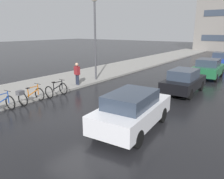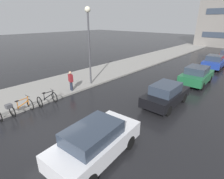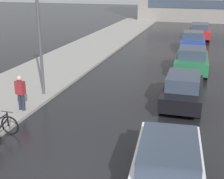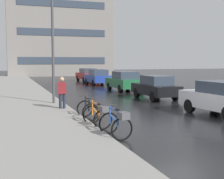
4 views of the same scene
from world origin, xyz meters
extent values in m
plane|color=black|center=(0.00, 0.00, 0.00)|extent=(140.00, 140.00, 0.00)
cube|color=gray|center=(-6.00, 10.00, 0.07)|extent=(4.80, 60.00, 0.14)
torus|color=black|center=(-3.50, 0.55, 0.37)|extent=(0.74, 0.14, 0.74)
torus|color=black|center=(-3.38, -0.55, 0.37)|extent=(0.74, 0.14, 0.74)
cube|color=orange|center=(-3.42, -0.19, 0.62)|extent=(0.04, 0.04, 0.49)
cube|color=orange|center=(-3.49, 0.47, 0.67)|extent=(0.04, 0.04, 0.60)
cube|color=orange|center=(-3.46, 0.14, 0.88)|extent=(0.11, 0.67, 0.04)
cube|color=orange|center=(-3.46, 0.11, 0.57)|extent=(0.12, 0.76, 0.27)
ellipsoid|color=black|center=(-3.42, -0.19, 0.89)|extent=(0.17, 0.27, 0.07)
cylinder|color=black|center=(-3.49, 0.47, 0.99)|extent=(0.50, 0.08, 0.03)
cube|color=#4C4C51|center=(-3.37, -0.67, 0.76)|extent=(0.31, 0.37, 0.22)
torus|color=black|center=(-3.37, 2.18, 0.37)|extent=(0.74, 0.07, 0.74)
torus|color=black|center=(-3.39, 1.12, 0.37)|extent=(0.74, 0.07, 0.74)
cube|color=black|center=(-3.38, 1.47, 0.62)|extent=(0.04, 0.04, 0.50)
cube|color=black|center=(-3.38, 2.10, 0.65)|extent=(0.04, 0.04, 0.56)
cube|color=black|center=(-3.38, 1.78, 0.86)|extent=(0.04, 0.63, 0.04)
cube|color=black|center=(-3.38, 1.76, 0.57)|extent=(0.05, 0.72, 0.26)
ellipsoid|color=black|center=(-3.38, 1.47, 0.91)|extent=(0.14, 0.26, 0.07)
cylinder|color=black|center=(-3.38, 2.10, 0.95)|extent=(0.50, 0.03, 0.03)
cube|color=silver|center=(2.61, 0.55, 0.67)|extent=(2.16, 4.21, 0.71)
cube|color=#2D3847|center=(2.62, 0.39, 1.29)|extent=(1.68, 2.38, 0.53)
cylinder|color=black|center=(1.69, 1.73, 0.32)|extent=(0.28, 0.66, 0.64)
cylinder|color=black|center=(3.29, 1.88, 0.32)|extent=(0.28, 0.66, 0.64)
cylinder|color=black|center=(1.92, -0.78, 0.32)|extent=(0.28, 0.66, 0.64)
cube|color=black|center=(2.48, 6.96, 0.63)|extent=(1.77, 3.97, 0.62)
cube|color=#2D3847|center=(2.48, 6.80, 1.24)|extent=(1.44, 2.07, 0.58)
cylinder|color=black|center=(1.70, 8.17, 0.32)|extent=(0.23, 0.64, 0.64)
cylinder|color=black|center=(3.22, 8.19, 0.32)|extent=(0.23, 0.64, 0.64)
cylinder|color=black|center=(1.74, 5.73, 0.32)|extent=(0.23, 0.64, 0.64)
cylinder|color=black|center=(3.25, 5.75, 0.32)|extent=(0.23, 0.64, 0.64)
cube|color=#1E6038|center=(2.55, 12.68, 0.67)|extent=(2.06, 4.11, 0.70)
cube|color=#2D3847|center=(2.56, 12.52, 1.31)|extent=(1.64, 2.05, 0.58)
cylinder|color=black|center=(1.65, 13.91, 0.32)|extent=(0.24, 0.65, 0.64)
cylinder|color=black|center=(3.37, 13.97, 0.32)|extent=(0.24, 0.65, 0.64)
cylinder|color=black|center=(1.73, 11.40, 0.32)|extent=(0.24, 0.65, 0.64)
cylinder|color=black|center=(3.45, 11.45, 0.32)|extent=(0.24, 0.65, 0.64)
cube|color=navy|center=(2.27, 19.43, 0.66)|extent=(2.02, 3.83, 0.68)
cube|color=#2D3847|center=(2.27, 19.28, 1.29)|extent=(1.61, 1.85, 0.58)
cylinder|color=black|center=(1.38, 20.57, 0.32)|extent=(0.24, 0.65, 0.64)
cylinder|color=black|center=(3.06, 20.63, 0.32)|extent=(0.24, 0.65, 0.64)
cylinder|color=black|center=(1.47, 18.24, 0.32)|extent=(0.24, 0.65, 0.64)
cylinder|color=black|center=(3.15, 18.30, 0.32)|extent=(0.24, 0.65, 0.64)
cylinder|color=black|center=(1.71, 26.33, 0.32)|extent=(0.25, 0.65, 0.64)
cylinder|color=black|center=(1.82, 23.68, 0.32)|extent=(0.25, 0.65, 0.64)
cylinder|color=#1E2333|center=(-4.14, 4.09, 0.43)|extent=(0.14, 0.14, 0.86)
cylinder|color=#1E2333|center=(-3.96, 4.06, 0.43)|extent=(0.14, 0.14, 0.86)
cube|color=maroon|center=(-4.05, 4.07, 1.15)|extent=(0.43, 0.30, 0.58)
sphere|color=tan|center=(-4.05, 4.07, 1.58)|extent=(0.22, 0.22, 0.22)
cylinder|color=#424247|center=(-4.16, 6.19, 2.94)|extent=(0.14, 0.14, 5.88)
sphere|color=#F2EACC|center=(-4.16, 6.19, 6.06)|extent=(0.45, 0.45, 0.45)
camera|label=1|loc=(6.79, -6.49, 3.85)|focal=35.00mm
camera|label=2|loc=(6.95, -3.26, 5.34)|focal=28.00mm
camera|label=3|loc=(3.25, -6.71, 5.40)|focal=50.00mm
camera|label=4|loc=(-6.64, -11.12, 2.49)|focal=50.00mm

